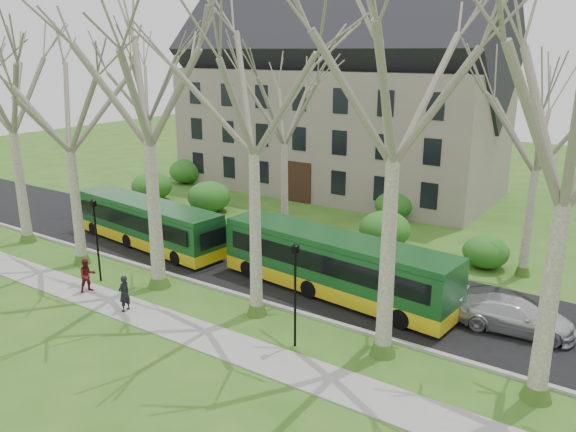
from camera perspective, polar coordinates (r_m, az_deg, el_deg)
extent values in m
plane|color=#325E1B|center=(27.28, -8.86, -8.59)|extent=(120.00, 120.00, 0.00)
cube|color=gray|center=(25.69, -12.67, -10.39)|extent=(70.00, 2.00, 0.06)
cube|color=black|center=(31.17, -2.03, -5.06)|extent=(80.00, 8.00, 0.06)
cube|color=#A5A39E|center=(28.26, -6.81, -7.43)|extent=(80.00, 0.25, 0.14)
cube|color=gray|center=(48.31, 5.02, 8.71)|extent=(26.00, 12.00, 10.00)
cylinder|color=black|center=(30.12, -18.81, -2.75)|extent=(0.10, 0.10, 4.00)
cube|color=black|center=(29.52, -19.19, 1.19)|extent=(0.22, 0.22, 0.30)
cylinder|color=black|center=(22.34, 0.73, -8.58)|extent=(0.10, 0.10, 4.00)
cube|color=black|center=(21.52, 0.75, -3.39)|extent=(0.22, 0.22, 0.30)
ellipsoid|color=#2F5F1B|center=(45.81, -13.65, 2.79)|extent=(2.60, 2.60, 2.00)
ellipsoid|color=#2F5F1B|center=(41.69, -8.01, 1.76)|extent=(2.60, 2.60, 2.00)
ellipsoid|color=#2F5F1B|center=(34.32, 9.79, -1.53)|extent=(2.60, 2.60, 2.00)
ellipsoid|color=#2F5F1B|center=(32.53, 19.47, -3.28)|extent=(2.60, 2.60, 2.00)
ellipsoid|color=#2F5F1B|center=(51.29, -10.29, 4.42)|extent=(2.60, 2.60, 2.00)
ellipsoid|color=#2F5F1B|center=(40.37, 10.71, 1.15)|extent=(2.60, 2.60, 2.00)
imported|color=silver|center=(25.80, 22.08, -9.35)|extent=(4.96, 2.43, 1.39)
imported|color=black|center=(26.66, -16.31, -7.56)|extent=(0.45, 0.65, 1.70)
imported|color=#561316|center=(29.26, -19.71, -5.71)|extent=(0.86, 0.98, 1.69)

